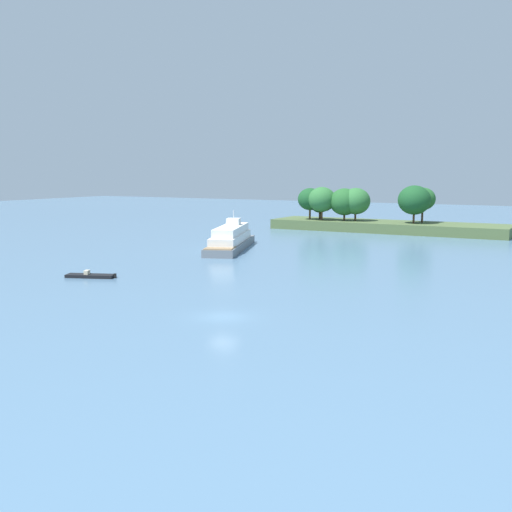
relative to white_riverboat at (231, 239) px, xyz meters
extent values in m
plane|color=slate|center=(24.20, -40.93, -1.66)|extent=(400.00, 400.00, 0.00)
cube|color=#4C6038|center=(13.87, 41.83, -0.61)|extent=(50.23, 12.40, 2.09)
cylinder|color=#513823|center=(-3.37, 39.73, 1.61)|extent=(0.44, 0.44, 2.35)
ellipsoid|color=#194C23|center=(-3.37, 39.73, 4.98)|extent=(5.50, 5.50, 4.95)
cylinder|color=#513823|center=(-1.66, 41.37, 1.28)|extent=(0.44, 0.44, 1.69)
ellipsoid|color=#235B28|center=(-1.66, 41.37, 3.80)|extent=(4.20, 4.20, 3.78)
cylinder|color=#513823|center=(-0.17, 38.94, 1.51)|extent=(0.44, 0.44, 2.15)
ellipsoid|color=#2D6B33|center=(-0.17, 38.94, 5.02)|extent=(6.09, 6.09, 5.48)
cylinder|color=#513823|center=(4.68, 40.13, 1.19)|extent=(0.44, 0.44, 1.51)
ellipsoid|color=#235B28|center=(4.68, 40.13, 4.56)|extent=(6.53, 6.53, 5.88)
cylinder|color=#513823|center=(7.00, 40.74, 1.31)|extent=(0.44, 0.44, 1.75)
ellipsoid|color=#2D6B33|center=(7.00, 40.74, 4.73)|extent=(6.37, 6.37, 5.73)
cylinder|color=#513823|center=(19.82, 40.51, 1.51)|extent=(0.44, 0.44, 2.15)
ellipsoid|color=#194C23|center=(19.82, 40.51, 5.27)|extent=(6.73, 6.73, 6.06)
cylinder|color=#513823|center=(20.79, 43.72, 1.86)|extent=(0.44, 0.44, 2.86)
ellipsoid|color=#235B28|center=(20.79, 43.72, 5.41)|extent=(5.28, 5.28, 4.75)
cube|color=slate|center=(0.02, -0.06, -1.05)|extent=(12.43, 22.64, 1.21)
cube|color=white|center=(0.02, -0.06, 0.20)|extent=(10.01, 17.78, 1.30)
cube|color=white|center=(-0.12, 0.32, 1.50)|extent=(8.67, 15.48, 1.30)
cube|color=white|center=(-0.98, 2.56, 2.70)|extent=(2.85, 3.00, 1.10)
cube|color=#937551|center=(3.22, -8.44, -0.37)|extent=(5.43, 5.29, 0.16)
cylinder|color=silver|center=(-0.98, 2.56, 3.95)|extent=(0.10, 0.10, 1.40)
cube|color=black|center=(-0.65, -31.65, -1.47)|extent=(6.12, 3.70, 0.39)
cube|color=beige|center=(-1.07, -31.81, -1.03)|extent=(0.77, 0.97, 0.50)
cube|color=black|center=(2.24, -30.53, -1.38)|extent=(0.38, 0.40, 0.56)
camera|label=1|loc=(52.13, -85.26, 11.08)|focal=42.50mm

